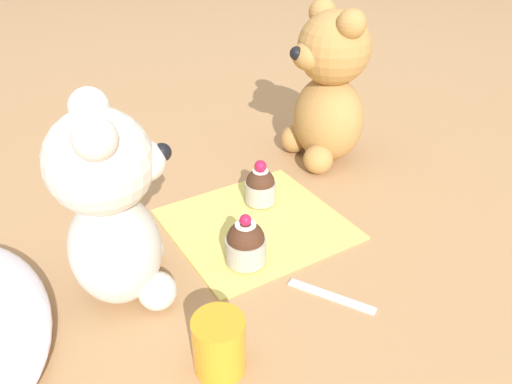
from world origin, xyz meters
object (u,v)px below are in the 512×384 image
Objects in this scene: teddy_bear_cream at (111,208)px; cupcake_near_cream_bear at (246,243)px; teaspoon at (330,296)px; juice_glass at (219,345)px; teddy_bear_tan at (328,90)px; cupcake_near_tan_bear at (260,186)px.

cupcake_near_cream_bear is (-0.03, -0.15, -0.09)m from teddy_bear_cream.
teaspoon is at bearing -153.47° from cupcake_near_cream_bear.
teddy_bear_tan is at bearing -50.50° from juice_glass.
cupcake_near_tan_bear is (0.08, -0.24, -0.09)m from teddy_bear_cream.
juice_glass is 0.16m from teaspoon.
teddy_bear_tan reaches higher than cupcake_near_cream_bear.
teaspoon is at bearing -83.01° from juice_glass.
teddy_bear_cream is at bearing 77.91° from cupcake_near_cream_bear.
teaspoon is (-0.11, -0.05, -0.03)m from cupcake_near_cream_bear.
teddy_bear_cream is 0.27m from cupcake_near_tan_bear.
cupcake_near_tan_bear is 0.63× the size of teaspoon.
cupcake_near_cream_bear is 0.64× the size of teaspoon.
teddy_bear_tan is 0.49m from juice_glass.
cupcake_near_cream_bear is at bearing -3.99° from teaspoon.
cupcake_near_cream_bear is 0.16m from juice_glass.
cupcake_near_cream_bear is 0.12m from teaspoon.
teddy_bear_cream is 3.79× the size of juice_glass.
cupcake_near_tan_bear is at bearing -40.16° from teaspoon.
cupcake_near_cream_bear reaches higher than teaspoon.
teddy_bear_cream is 0.19m from juice_glass.
teddy_bear_tan is at bearing -67.19° from teaspoon.
cupcake_near_cream_bear reaches higher than juice_glass.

